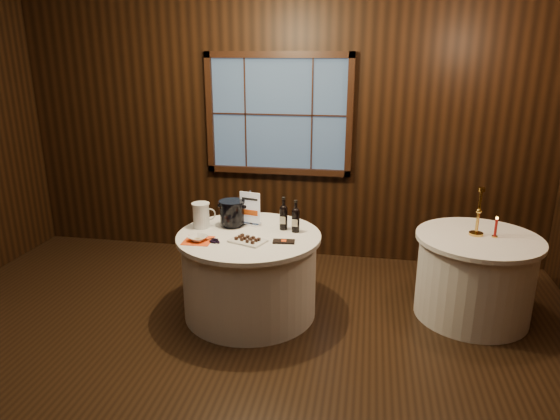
% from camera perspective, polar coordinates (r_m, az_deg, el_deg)
% --- Properties ---
extents(ground, '(6.00, 6.00, 0.00)m').
position_cam_1_polar(ground, '(3.94, -6.96, -18.46)').
color(ground, black).
rests_on(ground, ground).
extents(back_wall, '(6.00, 0.10, 3.00)m').
position_cam_1_polar(back_wall, '(5.65, -0.14, 9.82)').
color(back_wall, black).
rests_on(back_wall, ground).
extents(main_table, '(1.28, 1.28, 0.77)m').
position_cam_1_polar(main_table, '(4.57, -3.49, -7.28)').
color(main_table, white).
rests_on(main_table, ground).
extents(side_table, '(1.08, 1.08, 0.77)m').
position_cam_1_polar(side_table, '(4.84, 21.32, -7.08)').
color(side_table, white).
rests_on(side_table, ground).
extents(sign_stand, '(0.20, 0.13, 0.33)m').
position_cam_1_polar(sign_stand, '(4.63, -3.38, -0.40)').
color(sign_stand, silver).
rests_on(sign_stand, main_table).
extents(port_bottle_left, '(0.07, 0.08, 0.30)m').
position_cam_1_polar(port_bottle_left, '(4.50, 0.41, -0.64)').
color(port_bottle_left, black).
rests_on(port_bottle_left, main_table).
extents(port_bottle_right, '(0.07, 0.07, 0.30)m').
position_cam_1_polar(port_bottle_right, '(4.44, 1.80, -0.95)').
color(port_bottle_right, black).
rests_on(port_bottle_right, main_table).
extents(ice_bucket, '(0.24, 0.24, 0.24)m').
position_cam_1_polar(ice_bucket, '(4.60, -5.49, -0.32)').
color(ice_bucket, black).
rests_on(ice_bucket, main_table).
extents(chocolate_plate, '(0.35, 0.29, 0.04)m').
position_cam_1_polar(chocolate_plate, '(4.25, -3.72, -3.44)').
color(chocolate_plate, silver).
rests_on(chocolate_plate, main_table).
extents(chocolate_box, '(0.19, 0.11, 0.02)m').
position_cam_1_polar(chocolate_box, '(4.23, 0.43, -3.62)').
color(chocolate_box, black).
rests_on(chocolate_box, main_table).
extents(grape_bunch, '(0.16, 0.09, 0.04)m').
position_cam_1_polar(grape_bunch, '(4.27, -7.39, -3.44)').
color(grape_bunch, black).
rests_on(grape_bunch, main_table).
extents(glass_pitcher, '(0.21, 0.16, 0.23)m').
position_cam_1_polar(glass_pitcher, '(4.61, -8.98, -0.59)').
color(glass_pitcher, silver).
rests_on(glass_pitcher, main_table).
extents(orange_napkin, '(0.25, 0.25, 0.00)m').
position_cam_1_polar(orange_napkin, '(4.32, -9.35, -3.47)').
color(orange_napkin, '#E04312').
rests_on(orange_napkin, main_table).
extents(cracker_bowl, '(0.20, 0.20, 0.04)m').
position_cam_1_polar(cracker_bowl, '(4.32, -9.37, -3.20)').
color(cracker_bowl, silver).
rests_on(cracker_bowl, orange_napkin).
extents(brass_candlestick, '(0.12, 0.12, 0.43)m').
position_cam_1_polar(brass_candlestick, '(4.68, 21.68, -0.87)').
color(brass_candlestick, gold).
rests_on(brass_candlestick, side_table).
extents(red_candle, '(0.05, 0.05, 0.19)m').
position_cam_1_polar(red_candle, '(4.71, 23.42, -2.02)').
color(red_candle, gold).
rests_on(red_candle, side_table).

